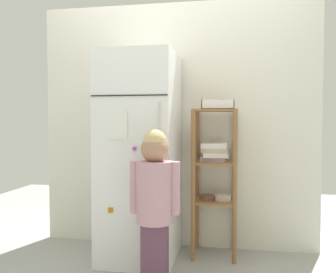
{
  "coord_description": "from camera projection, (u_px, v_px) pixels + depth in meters",
  "views": [
    {
      "loc": [
        0.52,
        -2.86,
        1.12
      ],
      "look_at": [
        -0.01,
        0.02,
        1.0
      ],
      "focal_mm": 39.24,
      "sensor_mm": 36.0,
      "label": 1
    }
  ],
  "objects": [
    {
      "name": "kitchen_wall_back",
      "position": [
        176.0,
        125.0,
        3.27
      ],
      "size": [
        2.46,
        0.03,
        2.16
      ],
      "primitive_type": "cube",
      "color": "silver",
      "rests_on": "ground"
    },
    {
      "name": "pantry_shelf_unit",
      "position": [
        215.0,
        167.0,
        3.03
      ],
      "size": [
        0.36,
        0.34,
        1.22
      ],
      "color": "olive",
      "rests_on": "ground"
    },
    {
      "name": "ground_plane",
      "position": [
        169.0,
        260.0,
        2.96
      ],
      "size": [
        6.0,
        6.0,
        0.0
      ],
      "primitive_type": "plane",
      "color": "#999993"
    },
    {
      "name": "fruit_bin",
      "position": [
        219.0,
        105.0,
        2.98
      ],
      "size": [
        0.26,
        0.16,
        0.08
      ],
      "color": "white",
      "rests_on": "pantry_shelf_unit"
    },
    {
      "name": "refrigerator",
      "position": [
        140.0,
        157.0,
        2.98
      ],
      "size": [
        0.59,
        0.68,
        1.66
      ],
      "color": "white",
      "rests_on": "ground"
    },
    {
      "name": "child_standing",
      "position": [
        155.0,
        192.0,
        2.47
      ],
      "size": [
        0.34,
        0.25,
        1.06
      ],
      "color": "#653F53",
      "rests_on": "ground"
    }
  ]
}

